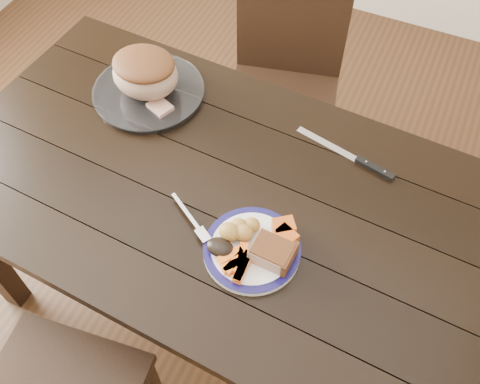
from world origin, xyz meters
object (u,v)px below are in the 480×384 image
at_px(fork, 192,221).
at_px(carving_knife, 362,162).
at_px(dinner_plate, 252,250).
at_px(pork_slice, 272,253).
at_px(roast_joint, 145,74).
at_px(serving_platter, 149,92).
at_px(dining_table, 218,206).
at_px(chair_far, 285,76).

relative_size(fork, carving_knife, 0.51).
distance_m(dinner_plate, carving_knife, 0.43).
distance_m(pork_slice, fork, 0.23).
bearing_deg(fork, pork_slice, 28.25).
height_order(roast_joint, carving_knife, roast_joint).
relative_size(dinner_plate, pork_slice, 2.53).
xyz_separation_m(serving_platter, pork_slice, (0.59, -0.39, 0.03)).
distance_m(fork, roast_joint, 0.52).
relative_size(dining_table, serving_platter, 4.78).
bearing_deg(chair_far, fork, 81.02).
height_order(dining_table, fork, fork).
bearing_deg(dinner_plate, pork_slice, -4.76).
height_order(chair_far, roast_joint, chair_far).
height_order(dining_table, pork_slice, pork_slice).
xyz_separation_m(fork, carving_knife, (0.35, 0.39, -0.01)).
xyz_separation_m(dinner_plate, carving_knife, (0.17, 0.40, -0.00)).
bearing_deg(pork_slice, serving_platter, 146.42).
bearing_deg(dinner_plate, serving_platter, 144.05).
relative_size(pork_slice, fork, 0.62).
relative_size(serving_platter, carving_knife, 1.09).
bearing_deg(pork_slice, roast_joint, 146.42).
height_order(dinner_plate, serving_platter, serving_platter).
height_order(chair_far, dinner_plate, chair_far).
height_order(dinner_plate, carving_knife, dinner_plate).
bearing_deg(serving_platter, fork, -46.71).
bearing_deg(dining_table, chair_far, 95.73).
relative_size(dining_table, carving_knife, 5.19).
relative_size(dinner_plate, serving_platter, 0.73).
bearing_deg(serving_platter, carving_knife, 1.07).
relative_size(chair_far, carving_knife, 2.93).
distance_m(fork, carving_knife, 0.52).
relative_size(serving_platter, pork_slice, 3.46).
distance_m(dinner_plate, pork_slice, 0.07).
relative_size(roast_joint, carving_knife, 0.66).
xyz_separation_m(pork_slice, fork, (-0.23, 0.01, -0.02)).
bearing_deg(carving_knife, chair_far, 143.17).
height_order(chair_far, carving_knife, chair_far).
height_order(serving_platter, fork, fork).
relative_size(pork_slice, roast_joint, 0.48).
height_order(dinner_plate, fork, fork).
xyz_separation_m(dinner_plate, fork, (-0.18, 0.01, 0.01)).
bearing_deg(chair_far, dinner_plate, 92.01).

